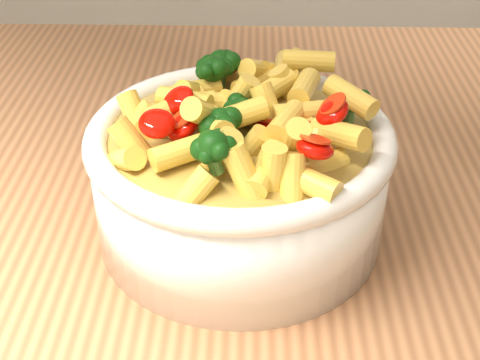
{
  "coord_description": "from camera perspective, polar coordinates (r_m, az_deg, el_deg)",
  "views": [
    {
      "loc": [
        -0.05,
        -0.5,
        1.25
      ],
      "look_at": [
        -0.06,
        -0.06,
        0.95
      ],
      "focal_mm": 50.0,
      "sensor_mm": 36.0,
      "label": 1
    }
  ],
  "objects": [
    {
      "name": "pasta_salad",
      "position": [
        0.5,
        0.0,
        6.18
      ],
      "size": [
        0.19,
        0.19,
        0.04
      ],
      "color": "#F8DA4E",
      "rests_on": "serving_bowl"
    },
    {
      "name": "serving_bowl",
      "position": [
        0.53,
        0.0,
        0.11
      ],
      "size": [
        0.24,
        0.24,
        0.1
      ],
      "color": "white",
      "rests_on": "table"
    },
    {
      "name": "table",
      "position": [
        0.68,
        5.37,
        -7.78
      ],
      "size": [
        1.2,
        0.8,
        0.9
      ],
      "color": "#BA7C4F",
      "rests_on": "ground"
    }
  ]
}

